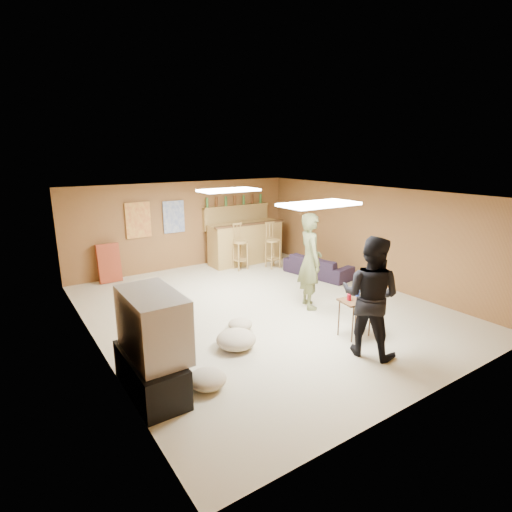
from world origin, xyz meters
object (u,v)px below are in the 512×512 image
bar_counter (246,243)px  tray_table (354,318)px  person_black (370,296)px  tv_body (153,324)px  person_olive (310,261)px  sofa (318,266)px

bar_counter → tray_table: bearing=-100.9°
person_black → tray_table: (0.27, 0.51, -0.58)m
person_black → tv_body: bearing=50.9°
bar_counter → tray_table: bar_counter is taller
person_olive → tray_table: bearing=-167.4°
tv_body → bar_counter: bearing=47.0°
person_olive → sofa: size_ratio=1.10×
person_black → person_olive: bearing=-38.6°
person_olive → tray_table: 1.53m
bar_counter → person_black: size_ratio=1.12×
person_black → sofa: (2.02, 3.29, -0.65)m
tray_table → sofa: bearing=57.9°
sofa → tray_table: (-1.75, -2.79, 0.07)m
person_black → tray_table: 0.82m
person_olive → person_black: (-0.51, -1.89, -0.02)m
bar_counter → sofa: bar_counter is taller
tv_body → person_black: (2.96, -0.82, -0.00)m
person_black → sofa: bearing=-55.1°
person_black → bar_counter: bearing=-36.3°
sofa → person_olive: bearing=121.7°
tv_body → tray_table: size_ratio=1.77×
bar_counter → person_olive: 3.47m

